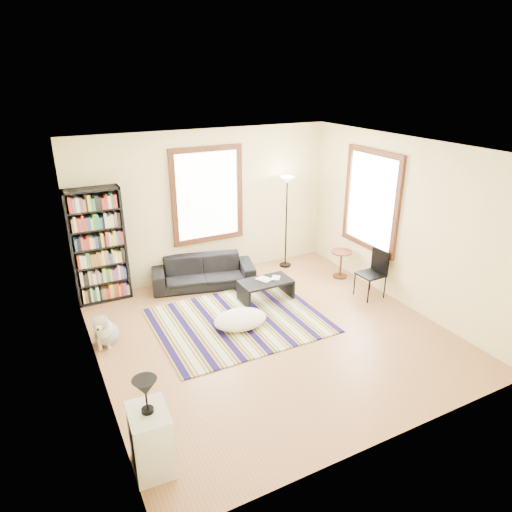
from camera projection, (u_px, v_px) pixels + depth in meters
name	position (u px, v px, depth m)	size (l,w,h in m)	color
floor	(271.00, 336.00, 7.04)	(5.00, 5.00, 0.10)	#A86E4D
ceiling	(274.00, 145.00, 5.94)	(5.00, 5.00, 0.10)	white
wall_back	(206.00, 205.00, 8.59)	(5.00, 0.10, 2.80)	#FEE4AB
wall_front	(401.00, 334.00, 4.39)	(5.00, 0.10, 2.80)	#FEE4AB
wall_left	(85.00, 284.00, 5.41)	(0.10, 5.00, 2.80)	#FEE4AB
wall_right	(406.00, 223.00, 7.57)	(0.10, 5.00, 2.80)	#FEE4AB
window_back	(207.00, 195.00, 8.45)	(1.20, 0.06, 1.60)	white
window_right	(371.00, 200.00, 8.12)	(0.06, 1.20, 1.60)	white
rug	(239.00, 320.00, 7.36)	(2.64, 2.12, 0.02)	#130D42
sofa	(203.00, 272.00, 8.48)	(1.87, 0.73, 0.55)	black
bookshelf	(98.00, 246.00, 7.68)	(0.90, 0.30, 2.00)	black
coffee_table	(266.00, 290.00, 7.99)	(0.90, 0.50, 0.36)	black
book_a	(261.00, 281.00, 7.87)	(0.26, 0.19, 0.02)	beige
book_b	(272.00, 278.00, 8.02)	(0.14, 0.19, 0.01)	beige
floor_cushion	(240.00, 319.00, 7.19)	(0.86, 0.65, 0.22)	silver
floor_lamp	(286.00, 223.00, 9.09)	(0.30, 0.30, 1.86)	black
side_table	(341.00, 264.00, 8.82)	(0.40, 0.40, 0.54)	#4B2C12
folding_chair	(371.00, 274.00, 8.00)	(0.42, 0.40, 0.86)	black
white_cabinet	(151.00, 440.00, 4.53)	(0.38, 0.50, 0.70)	silver
table_lamp	(146.00, 396.00, 4.32)	(0.24, 0.24, 0.38)	black
dog	(106.00, 327.00, 6.66)	(0.40, 0.56, 0.56)	silver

